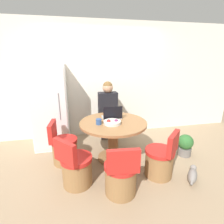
{
  "coord_description": "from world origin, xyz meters",
  "views": [
    {
      "loc": [
        -0.64,
        -2.63,
        1.81
      ],
      "look_at": [
        -0.02,
        0.28,
        0.88
      ],
      "focal_mm": 28.0,
      "sensor_mm": 36.0,
      "label": 1
    }
  ],
  "objects": [
    {
      "name": "ground_plane",
      "position": [
        0.0,
        0.0,
        0.0
      ],
      "size": [
        12.0,
        12.0,
        0.0
      ],
      "primitive_type": "plane",
      "color": "#9E8466"
    },
    {
      "name": "coffee_cup",
      "position": [
        -0.28,
        0.11,
        0.78
      ],
      "size": [
        0.1,
        0.1,
        0.1
      ],
      "color": "#2D4C84",
      "rests_on": "dining_table"
    },
    {
      "name": "chair_near_right_corner",
      "position": [
        0.6,
        -0.45,
        0.27
      ],
      "size": [
        0.53,
        0.53,
        0.77
      ],
      "rotation": [
        0.0,
        0.0,
        -2.37
      ],
      "color": "olive",
      "rests_on": "ground_plane"
    },
    {
      "name": "fruit_bowl",
      "position": [
        -0.06,
        0.08,
        0.76
      ],
      "size": [
        0.29,
        0.29,
        0.09
      ],
      "color": "beige",
      "rests_on": "dining_table"
    },
    {
      "name": "chair_near_camera",
      "position": [
        -0.1,
        -0.7,
        0.27
      ],
      "size": [
        0.46,
        0.46,
        0.77
      ],
      "rotation": [
        0.0,
        0.0,
        3.04
      ],
      "color": "olive",
      "rests_on": "ground_plane"
    },
    {
      "name": "potted_plant",
      "position": [
        1.36,
        0.01,
        0.22
      ],
      "size": [
        0.29,
        0.29,
        0.42
      ],
      "color": "slate",
      "rests_on": "ground_plane"
    },
    {
      "name": "person_seated",
      "position": [
        0.04,
        0.99,
        0.75
      ],
      "size": [
        0.4,
        0.37,
        1.34
      ],
      "rotation": [
        0.0,
        0.0,
        3.14
      ],
      "color": "#2D2D38",
      "rests_on": "ground_plane"
    },
    {
      "name": "chair_left_side",
      "position": [
        -0.9,
        0.25,
        0.27
      ],
      "size": [
        0.46,
        0.46,
        0.77
      ],
      "rotation": [
        0.0,
        0.0,
        1.48
      ],
      "color": "olive",
      "rests_on": "ground_plane"
    },
    {
      "name": "wall_back",
      "position": [
        0.0,
        1.41,
        1.3
      ],
      "size": [
        7.0,
        0.06,
        2.6
      ],
      "color": "silver",
      "rests_on": "ground_plane"
    },
    {
      "name": "chair_near_left_corner",
      "position": [
        -0.7,
        -0.39,
        0.27
      ],
      "size": [
        0.53,
        0.52,
        0.77
      ],
      "rotation": [
        0.0,
        0.0,
        2.26
      ],
      "color": "olive",
      "rests_on": "ground_plane"
    },
    {
      "name": "refrigerator",
      "position": [
        -1.15,
        1.01,
        0.85
      ],
      "size": [
        0.68,
        0.72,
        1.7
      ],
      "color": "white",
      "rests_on": "ground_plane"
    },
    {
      "name": "laptop",
      "position": [
        0.0,
        0.36,
        0.79
      ],
      "size": [
        0.35,
        0.25,
        0.25
      ],
      "rotation": [
        0.0,
        0.0,
        3.14
      ],
      "color": "#B7B7BC",
      "rests_on": "dining_table"
    },
    {
      "name": "cat",
      "position": [
        1.04,
        -0.68,
        0.1
      ],
      "size": [
        0.31,
        0.36,
        0.19
      ],
      "rotation": [
        0.0,
        0.0,
        0.89
      ],
      "color": "gray",
      "rests_on": "ground_plane"
    },
    {
      "name": "dining_table",
      "position": [
        -0.02,
        0.18,
        0.52
      ],
      "size": [
        1.18,
        1.18,
        0.73
      ],
      "color": "olive",
      "rests_on": "ground_plane"
    }
  ]
}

